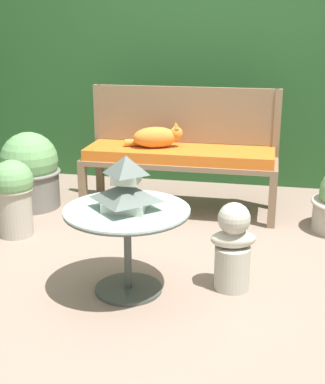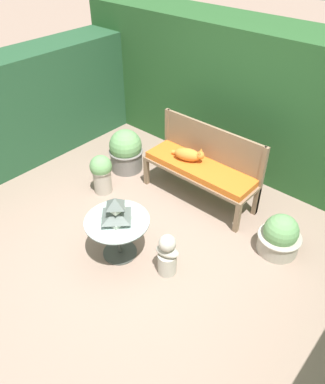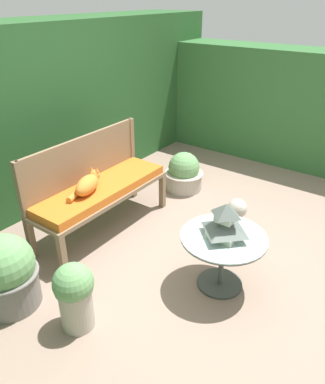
{
  "view_description": "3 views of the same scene",
  "coord_description": "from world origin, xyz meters",
  "views": [
    {
      "loc": [
        0.54,
        -3.1,
        1.51
      ],
      "look_at": [
        -0.17,
        0.32,
        0.39
      ],
      "focal_mm": 50.0,
      "sensor_mm": 36.0,
      "label": 1
    },
    {
      "loc": [
        2.13,
        -2.31,
        3.23
      ],
      "look_at": [
        -0.2,
        0.33,
        0.5
      ],
      "focal_mm": 35.0,
      "sensor_mm": 36.0,
      "label": 2
    },
    {
      "loc": [
        -2.57,
        -1.45,
        2.27
      ],
      "look_at": [
        -0.02,
        0.39,
        0.59
      ],
      "focal_mm": 35.0,
      "sensor_mm": 36.0,
      "label": 3
    }
  ],
  "objects": [
    {
      "name": "foliage_hedge_back",
      "position": [
        0.0,
        2.4,
        1.01
      ],
      "size": [
        6.4,
        0.95,
        2.01
      ],
      "primitive_type": "cube",
      "color": "#285628",
      "rests_on": "ground"
    },
    {
      "name": "ground",
      "position": [
        0.0,
        0.0,
        0.0
      ],
      "size": [
        30.0,
        30.0,
        0.0
      ],
      "primitive_type": "plane",
      "color": "gray"
    },
    {
      "name": "cat",
      "position": [
        -0.37,
        1.04,
        0.62
      ],
      "size": [
        0.48,
        0.28,
        0.2
      ],
      "rotation": [
        0.0,
        0.0,
        0.33
      ],
      "color": "orange",
      "rests_on": "garden_bench"
    },
    {
      "name": "garden_bench",
      "position": [
        -0.18,
        1.04,
        0.45
      ],
      "size": [
        1.57,
        0.5,
        0.54
      ],
      "color": "#7F664C",
      "rests_on": "ground"
    },
    {
      "name": "garden_bust",
      "position": [
        0.36,
        -0.23,
        0.26
      ],
      "size": [
        0.29,
        0.21,
        0.53
      ],
      "rotation": [
        0.0,
        0.0,
        0.27
      ],
      "color": "#B7B2A3",
      "rests_on": "ground"
    },
    {
      "name": "pagoda_birdhouse",
      "position": [
        -0.23,
        -0.38,
        0.64
      ],
      "size": [
        0.31,
        0.31,
        0.31
      ],
      "color": "#B2BCA8",
      "rests_on": "patio_table"
    },
    {
      "name": "patio_table",
      "position": [
        -0.23,
        -0.38,
        0.4
      ],
      "size": [
        0.72,
        0.72,
        0.51
      ],
      "color": "#424742",
      "rests_on": "ground"
    },
    {
      "name": "potted_plant_path_edge",
      "position": [
        -1.27,
        0.28,
        0.31
      ],
      "size": [
        0.3,
        0.3,
        0.57
      ],
      "color": "#ADA393",
      "rests_on": "ground"
    },
    {
      "name": "potted_plant_hedge_corner",
      "position": [
        -1.43,
        0.9,
        0.31
      ],
      "size": [
        0.51,
        0.51,
        0.64
      ],
      "color": "slate",
      "rests_on": "ground"
    },
    {
      "name": "foliage_hedge_right",
      "position": [
        2.85,
        0.16,
        0.8
      ],
      "size": [
        0.7,
        3.52,
        1.61
      ],
      "primitive_type": "cube",
      "color": "#336633",
      "rests_on": "ground"
    },
    {
      "name": "bench_backrest",
      "position": [
        -0.18,
        1.28,
        0.72
      ],
      "size": [
        1.57,
        0.06,
        1.0
      ],
      "color": "#7F664C",
      "rests_on": "ground"
    },
    {
      "name": "potted_plant_patio_mid",
      "position": [
        1.11,
        0.87,
        0.22
      ],
      "size": [
        0.5,
        0.5,
        0.5
      ],
      "color": "#ADA393",
      "rests_on": "ground"
    }
  ]
}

